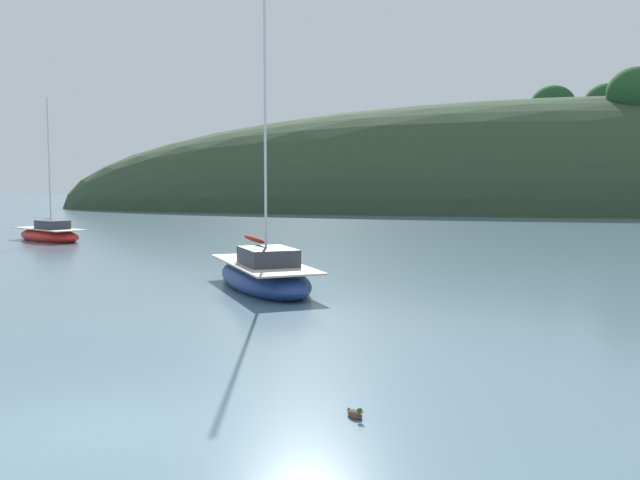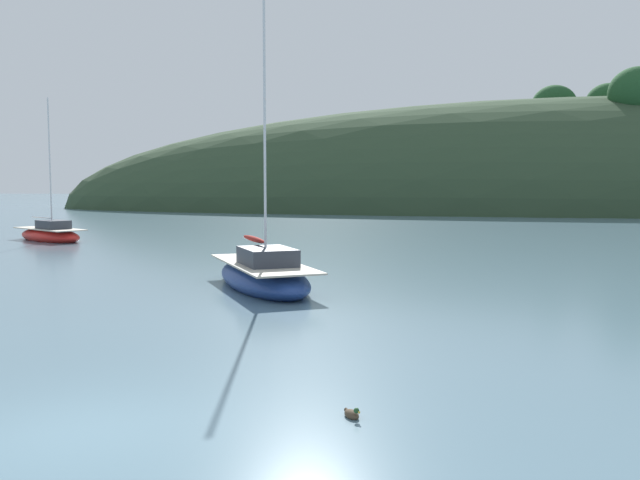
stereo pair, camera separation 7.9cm
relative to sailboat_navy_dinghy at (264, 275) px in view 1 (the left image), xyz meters
The scene contains 5 objects.
ground_plane 13.96m from the sailboat_navy_dinghy, 86.21° to the right, with size 400.00×400.00×0.00m, color slate.
far_shoreline_hill 74.22m from the sailboat_navy_dinghy, 69.44° to the left, with size 150.00×36.00×31.95m.
sailboat_navy_dinghy is the anchor object (origin of this frame).
sailboat_teal_outer 24.79m from the sailboat_navy_dinghy, 138.67° to the left, with size 6.71×5.30×9.28m.
duck_trailing 13.43m from the sailboat_navy_dinghy, 68.78° to the right, with size 0.35×0.38×0.24m.
Camera 1 is at (5.24, -8.86, 3.70)m, focal length 37.73 mm.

